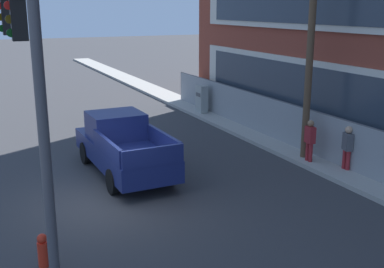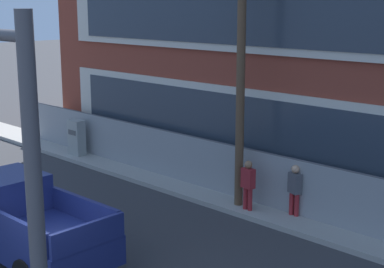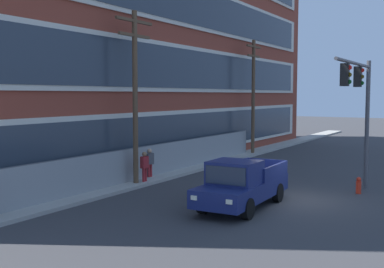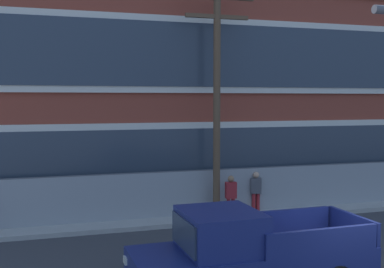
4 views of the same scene
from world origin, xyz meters
name	(u,v)px [view 2 (image 2 of 4)]	position (x,y,z in m)	size (l,w,h in m)	color
sidewalk_building_side	(264,211)	(0.00, 7.81, 0.08)	(80.00, 1.63, 0.16)	#9E9B93
chain_link_fence	(275,183)	(0.19, 8.06, 0.95)	(27.11, 0.06, 1.86)	gray
pickup_truck_navy	(19,221)	(-2.44, 1.02, 0.95)	(5.68, 2.19, 2.00)	navy
utility_pole_near_corner	(241,53)	(-0.80, 7.55, 4.85)	(2.80, 0.26, 8.66)	brown
electrical_cabinet	(77,139)	(-9.53, 7.56, 0.80)	(0.73, 0.43, 1.60)	#939993
pedestrian_near_cabinet	(248,184)	(-0.30, 7.38, 0.97)	(0.42, 0.28, 1.69)	maroon
pedestrian_by_fence	(295,189)	(0.98, 7.96, 0.97)	(0.46, 0.36, 1.69)	maroon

